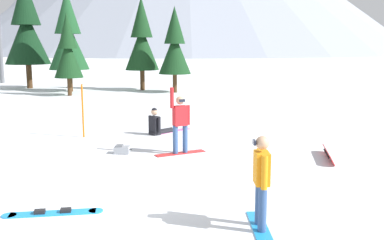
{
  "coord_description": "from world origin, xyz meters",
  "views": [
    {
      "loc": [
        2.93,
        -9.02,
        3.22
      ],
      "look_at": [
        0.81,
        3.84,
        1.0
      ],
      "focal_mm": 41.79,
      "sensor_mm": 36.0,
      "label": 1
    }
  ],
  "objects_px": {
    "backpack_grey": "(122,149)",
    "pine_tree_slender": "(142,40)",
    "pine_tree_broad": "(175,46)",
    "snowboarder_foreground": "(261,181)",
    "pine_tree_leaning": "(68,36)",
    "pine_tree_twin": "(26,28)",
    "trail_marker_pole": "(83,111)",
    "pine_tree_young": "(68,51)",
    "loose_snowboard_near_left": "(328,154)",
    "snowboarder_midground": "(180,123)",
    "loose_snowboard_far_spare": "(53,213)",
    "snowboarder_background": "(158,125)"
  },
  "relations": [
    {
      "from": "snowboarder_background",
      "to": "pine_tree_young",
      "type": "height_order",
      "value": "pine_tree_young"
    },
    {
      "from": "snowboarder_background",
      "to": "backpack_grey",
      "type": "distance_m",
      "value": 3.04
    },
    {
      "from": "pine_tree_slender",
      "to": "pine_tree_twin",
      "type": "xyz_separation_m",
      "value": [
        -8.55,
        -0.16,
        0.87
      ]
    },
    {
      "from": "pine_tree_young",
      "to": "trail_marker_pole",
      "type": "bearing_deg",
      "value": -63.53
    },
    {
      "from": "snowboarder_background",
      "to": "pine_tree_young",
      "type": "relative_size",
      "value": 0.32
    },
    {
      "from": "loose_snowboard_near_left",
      "to": "pine_tree_twin",
      "type": "xyz_separation_m",
      "value": [
        -18.98,
        17.73,
        4.25
      ]
    },
    {
      "from": "pine_tree_leaning",
      "to": "pine_tree_slender",
      "type": "bearing_deg",
      "value": 21.35
    },
    {
      "from": "loose_snowboard_far_spare",
      "to": "pine_tree_twin",
      "type": "xyz_separation_m",
      "value": [
        -13.2,
        22.9,
        4.37
      ]
    },
    {
      "from": "snowboarder_midground",
      "to": "backpack_grey",
      "type": "distance_m",
      "value": 1.93
    },
    {
      "from": "backpack_grey",
      "to": "pine_tree_broad",
      "type": "relative_size",
      "value": 0.09
    },
    {
      "from": "backpack_grey",
      "to": "pine_tree_twin",
      "type": "relative_size",
      "value": 0.07
    },
    {
      "from": "pine_tree_broad",
      "to": "pine_tree_young",
      "type": "distance_m",
      "value": 6.86
    },
    {
      "from": "snowboarder_foreground",
      "to": "loose_snowboard_near_left",
      "type": "height_order",
      "value": "snowboarder_foreground"
    },
    {
      "from": "snowboarder_midground",
      "to": "pine_tree_slender",
      "type": "height_order",
      "value": "pine_tree_slender"
    },
    {
      "from": "snowboarder_midground",
      "to": "trail_marker_pole",
      "type": "distance_m",
      "value": 4.19
    },
    {
      "from": "loose_snowboard_far_spare",
      "to": "backpack_grey",
      "type": "xyz_separation_m",
      "value": [
        -0.21,
        4.84,
        0.1
      ]
    },
    {
      "from": "snowboarder_background",
      "to": "pine_tree_young",
      "type": "bearing_deg",
      "value": 127.39
    },
    {
      "from": "snowboarder_midground",
      "to": "pine_tree_broad",
      "type": "relative_size",
      "value": 0.35
    },
    {
      "from": "pine_tree_young",
      "to": "pine_tree_twin",
      "type": "height_order",
      "value": "pine_tree_twin"
    },
    {
      "from": "pine_tree_young",
      "to": "snowboarder_midground",
      "type": "bearing_deg",
      "value": -54.69
    },
    {
      "from": "pine_tree_young",
      "to": "pine_tree_slender",
      "type": "bearing_deg",
      "value": 49.53
    },
    {
      "from": "trail_marker_pole",
      "to": "pine_tree_young",
      "type": "relative_size",
      "value": 0.36
    },
    {
      "from": "snowboarder_foreground",
      "to": "pine_tree_leaning",
      "type": "distance_m",
      "value": 25.25
    },
    {
      "from": "snowboarder_background",
      "to": "loose_snowboard_near_left",
      "type": "distance_m",
      "value": 6.2
    },
    {
      "from": "pine_tree_broad",
      "to": "pine_tree_twin",
      "type": "distance_m",
      "value": 11.28
    },
    {
      "from": "snowboarder_foreground",
      "to": "pine_tree_leaning",
      "type": "bearing_deg",
      "value": 121.8
    },
    {
      "from": "loose_snowboard_far_spare",
      "to": "pine_tree_leaning",
      "type": "distance_m",
      "value": 23.49
    },
    {
      "from": "loose_snowboard_near_left",
      "to": "pine_tree_broad",
      "type": "height_order",
      "value": "pine_tree_broad"
    },
    {
      "from": "pine_tree_broad",
      "to": "pine_tree_slender",
      "type": "distance_m",
      "value": 2.92
    },
    {
      "from": "pine_tree_young",
      "to": "pine_tree_twin",
      "type": "distance_m",
      "value": 6.59
    },
    {
      "from": "pine_tree_leaning",
      "to": "pine_tree_twin",
      "type": "bearing_deg",
      "value": 157.26
    },
    {
      "from": "backpack_grey",
      "to": "pine_tree_young",
      "type": "distance_m",
      "value": 16.38
    },
    {
      "from": "loose_snowboard_far_spare",
      "to": "trail_marker_pole",
      "type": "bearing_deg",
      "value": 108.23
    },
    {
      "from": "backpack_grey",
      "to": "pine_tree_slender",
      "type": "xyz_separation_m",
      "value": [
        -4.44,
        18.23,
        3.4
      ]
    },
    {
      "from": "pine_tree_twin",
      "to": "snowboarder_foreground",
      "type": "bearing_deg",
      "value": -53.26
    },
    {
      "from": "snowboarder_midground",
      "to": "pine_tree_twin",
      "type": "xyz_separation_m",
      "value": [
        -14.72,
        17.81,
        3.46
      ]
    },
    {
      "from": "snowboarder_midground",
      "to": "loose_snowboard_far_spare",
      "type": "height_order",
      "value": "snowboarder_midground"
    },
    {
      "from": "backpack_grey",
      "to": "snowboarder_background",
      "type": "bearing_deg",
      "value": 82.52
    },
    {
      "from": "pine_tree_broad",
      "to": "backpack_grey",
      "type": "bearing_deg",
      "value": -83.81
    },
    {
      "from": "pine_tree_leaning",
      "to": "pine_tree_slender",
      "type": "distance_m",
      "value": 4.97
    },
    {
      "from": "snowboarder_background",
      "to": "backpack_grey",
      "type": "xyz_separation_m",
      "value": [
        -0.4,
        -3.01,
        -0.22
      ]
    },
    {
      "from": "loose_snowboard_near_left",
      "to": "loose_snowboard_far_spare",
      "type": "xyz_separation_m",
      "value": [
        -5.78,
        -5.18,
        -0.12
      ]
    },
    {
      "from": "snowboarder_midground",
      "to": "pine_tree_slender",
      "type": "xyz_separation_m",
      "value": [
        -6.17,
        17.97,
        2.59
      ]
    },
    {
      "from": "snowboarder_background",
      "to": "pine_tree_young",
      "type": "xyz_separation_m",
      "value": [
        -8.42,
        11.02,
        2.48
      ]
    },
    {
      "from": "backpack_grey",
      "to": "loose_snowboard_far_spare",
      "type": "bearing_deg",
      "value": -87.52
    },
    {
      "from": "pine_tree_leaning",
      "to": "pine_tree_young",
      "type": "xyz_separation_m",
      "value": [
        1.04,
        -2.39,
        -0.93
      ]
    },
    {
      "from": "pine_tree_broad",
      "to": "snowboarder_midground",
      "type": "bearing_deg",
      "value": -77.95
    },
    {
      "from": "pine_tree_twin",
      "to": "pine_tree_slender",
      "type": "bearing_deg",
      "value": 1.1
    },
    {
      "from": "trail_marker_pole",
      "to": "pine_tree_young",
      "type": "distance_m",
      "value": 13.52
    },
    {
      "from": "pine_tree_twin",
      "to": "trail_marker_pole",
      "type": "bearing_deg",
      "value": -55.68
    }
  ]
}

